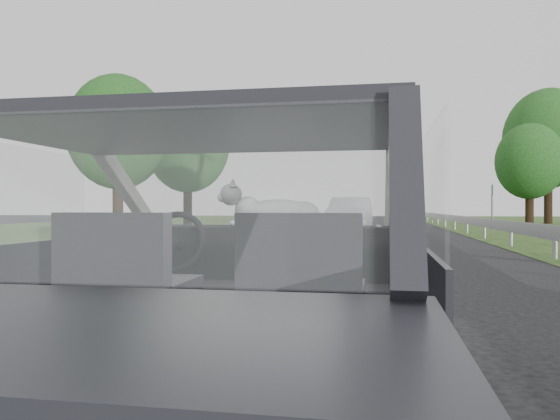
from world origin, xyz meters
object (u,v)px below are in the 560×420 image
at_px(subject_car, 229,287).
at_px(cat, 279,211).
at_px(highway_sign, 492,207).
at_px(other_car, 350,215).

height_order(subject_car, cat, subject_car).
bearing_deg(highway_sign, subject_car, -95.18).
distance_m(subject_car, highway_sign, 26.98).
relative_size(cat, highway_sign, 0.27).
relative_size(other_car, highway_sign, 2.14).
height_order(subject_car, other_car, other_car).
bearing_deg(subject_car, highway_sign, 76.58).
bearing_deg(subject_car, other_car, 91.58).
bearing_deg(cat, highway_sign, 62.78).
relative_size(subject_car, cat, 6.49).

